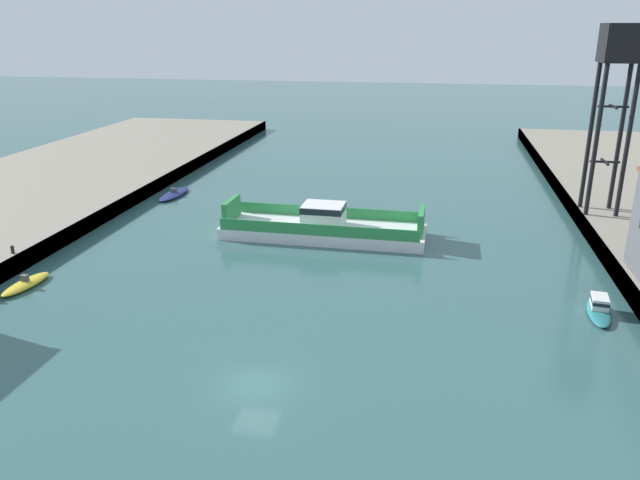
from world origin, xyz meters
The scene contains 7 objects.
ground_plane centered at (0.00, 0.00, 0.00)m, with size 400.00×400.00×0.00m, color #335B5B.
chain_ferry centered at (-0.92, 26.82, 1.03)m, with size 19.88×6.47×3.30m.
moored_boat_near_left centered at (-21.87, 10.24, 0.28)m, with size 2.03×5.20×1.04m.
moored_boat_near_right centered at (-21.53, 38.50, 0.25)m, with size 2.34×6.87×0.99m.
moored_boat_mid_left centered at (21.65, 13.59, 0.47)m, with size 2.15×5.34×1.27m.
crane_tower centered at (26.11, 35.51, 16.29)m, with size 3.72×3.72×18.28m.
bollard_left_far centered at (-24.91, 13.24, 1.95)m, with size 0.32×0.32×0.71m.
Camera 1 is at (9.44, -29.85, 19.67)m, focal length 34.83 mm.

